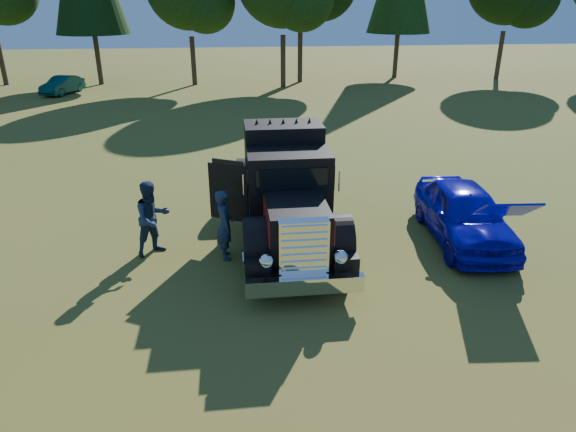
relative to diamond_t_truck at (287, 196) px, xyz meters
The scene contains 6 objects.
ground 2.59m from the diamond_t_truck, 86.07° to the right, with size 120.00×120.00×0.00m, color #445E1B.
diamond_t_truck is the anchor object (origin of this frame).
hotrod_coupe 4.77m from the diamond_t_truck, ahead, with size 2.14×4.58×1.89m.
spectator_near 1.87m from the diamond_t_truck, 153.27° to the right, with size 0.66×0.43×1.81m, color #1C2C41.
spectator_far 3.47m from the diamond_t_truck, behind, with size 0.94×0.73×1.94m, color #1B273F.
distant_teal_car 27.34m from the diamond_t_truck, 117.24° to the left, with size 1.24×3.54×1.17m, color #092F38.
Camera 1 is at (-1.56, -10.22, 6.09)m, focal length 32.00 mm.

